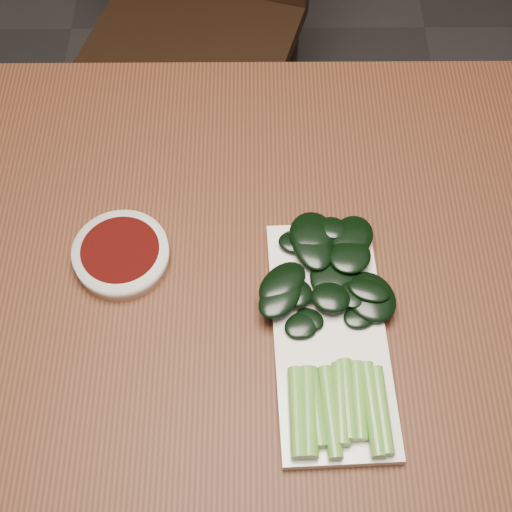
% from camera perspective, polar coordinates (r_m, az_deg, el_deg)
% --- Properties ---
extents(ground, '(6.00, 6.00, 0.00)m').
position_cam_1_polar(ground, '(1.61, -0.61, -15.40)').
color(ground, '#302D2D').
rests_on(ground, ground).
extents(table, '(1.40, 0.80, 0.75)m').
position_cam_1_polar(table, '(0.97, -0.97, -4.52)').
color(table, '#4E2816').
rests_on(table, ground).
extents(chair_far, '(0.54, 0.54, 0.89)m').
position_cam_1_polar(chair_far, '(1.66, -4.70, 19.19)').
color(chair_far, black).
rests_on(chair_far, ground).
extents(sauce_bowl, '(0.12, 0.12, 0.03)m').
position_cam_1_polar(sauce_bowl, '(0.93, -10.72, 0.12)').
color(sauce_bowl, white).
rests_on(sauce_bowl, table).
extents(serving_plate, '(0.15, 0.32, 0.01)m').
position_cam_1_polar(serving_plate, '(0.87, 5.89, -6.33)').
color(serving_plate, white).
rests_on(serving_plate, table).
extents(gai_lan, '(0.19, 0.32, 0.03)m').
position_cam_1_polar(gai_lan, '(0.86, 5.91, -4.71)').
color(gai_lan, '#62A137').
rests_on(gai_lan, serving_plate).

